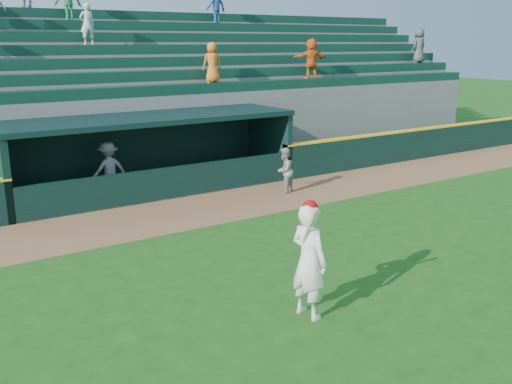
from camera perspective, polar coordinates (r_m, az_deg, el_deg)
ground at (r=12.60m, az=4.05°, el=-7.28°), size 120.00×120.00×0.00m
warning_track at (r=16.53m, az=-6.33°, el=-1.90°), size 40.00×3.00×0.01m
field_wall_right at (r=25.35m, az=17.23°, el=4.76°), size 15.50×0.30×1.20m
wall_stripe_right at (r=25.26m, az=17.34°, el=6.17°), size 15.50×0.32×0.06m
dugout_player_front at (r=18.30m, az=2.86°, el=2.18°), size 0.89×0.81×1.47m
dugout_player_inside at (r=18.42m, az=-14.50°, el=2.22°), size 1.17×0.72×1.74m
dugout at (r=18.96m, az=-10.77°, el=4.30°), size 9.40×2.80×2.46m
stands at (r=23.06m, az=-15.40°, el=8.49°), size 34.50×6.29×7.51m
batter_at_plate at (r=10.01m, az=5.31°, el=-6.74°), size 0.60×0.89×2.15m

